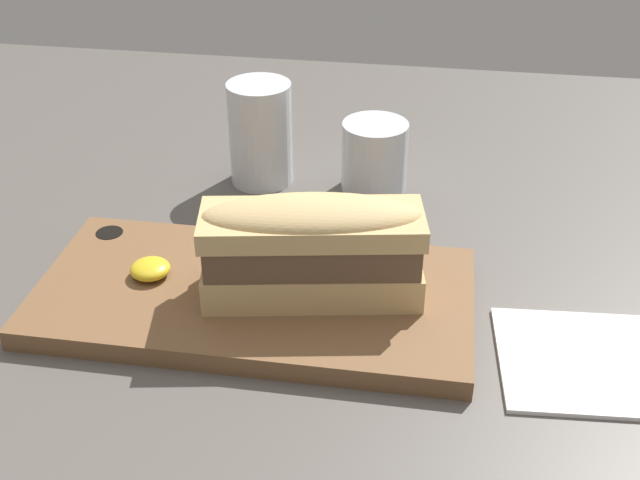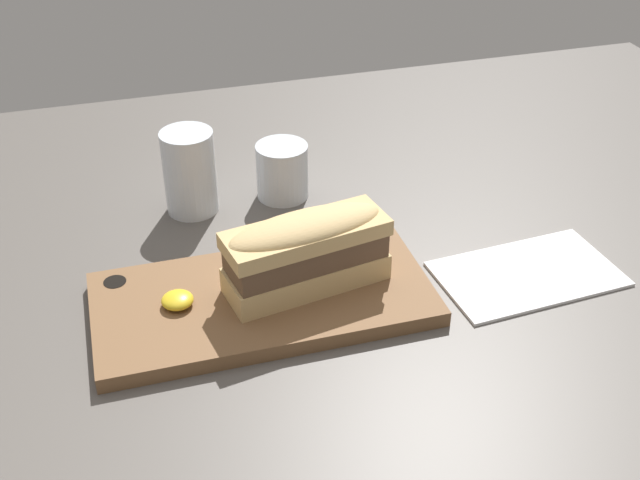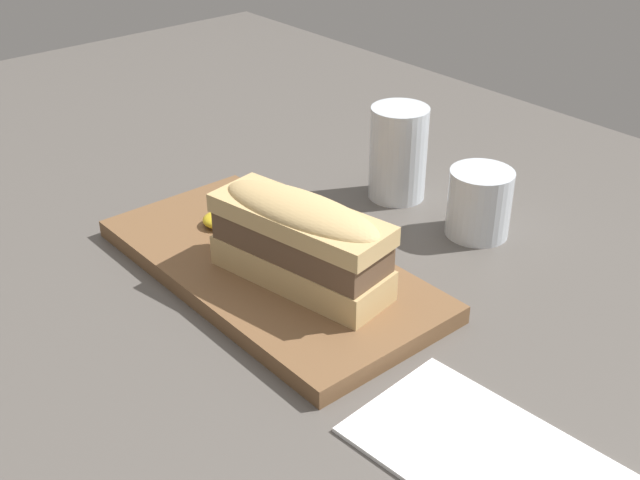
{
  "view_description": "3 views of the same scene",
  "coord_description": "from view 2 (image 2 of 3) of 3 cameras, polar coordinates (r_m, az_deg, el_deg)",
  "views": [
    {
      "loc": [
        14.93,
        -59.22,
        45.41
      ],
      "look_at": [
        6.13,
        -4.2,
        10.24
      ],
      "focal_mm": 45.0,
      "sensor_mm": 36.0,
      "label": 1
    },
    {
      "loc": [
        -13.98,
        -74.95,
        60.07
      ],
      "look_at": [
        7.77,
        0.09,
        7.69
      ],
      "focal_mm": 45.0,
      "sensor_mm": 36.0,
      "label": 2
    },
    {
      "loc": [
        57.77,
        -45.41,
        47.44
      ],
      "look_at": [
        7.08,
        -2.02,
        9.06
      ],
      "focal_mm": 45.0,
      "sensor_mm": 36.0,
      "label": 3
    }
  ],
  "objects": [
    {
      "name": "dining_table",
      "position": [
        0.96,
        -4.43,
        -4.05
      ],
      "size": [
        183.87,
        121.54,
        2.0
      ],
      "color": "#56514C",
      "rests_on": "ground"
    },
    {
      "name": "serving_board",
      "position": [
        0.93,
        -3.83,
        -4.16
      ],
      "size": [
        38.61,
        18.95,
        1.96
      ],
      "color": "brown",
      "rests_on": "dining_table"
    },
    {
      "name": "sandwich",
      "position": [
        0.9,
        -0.98,
        -0.65
      ],
      "size": [
        19.62,
        9.8,
        9.27
      ],
      "rotation": [
        0.0,
        0.0,
        0.18
      ],
      "color": "tan",
      "rests_on": "serving_board"
    },
    {
      "name": "mustard_dollop",
      "position": [
        0.91,
        -10.1,
        -4.22
      ],
      "size": [
        3.61,
        3.61,
        1.45
      ],
      "color": "gold",
      "rests_on": "serving_board"
    },
    {
      "name": "water_glass",
      "position": [
        1.1,
        -9.22,
        4.44
      ],
      "size": [
        7.09,
        7.09,
        11.66
      ],
      "color": "silver",
      "rests_on": "dining_table"
    },
    {
      "name": "wine_glass",
      "position": [
        1.12,
        -2.69,
        4.71
      ],
      "size": [
        7.27,
        7.27,
        7.84
      ],
      "color": "silver",
      "rests_on": "dining_table"
    },
    {
      "name": "napkin",
      "position": [
        1.01,
        14.53,
        -2.35
      ],
      "size": [
        22.68,
        14.32,
        0.4
      ],
      "rotation": [
        0.0,
        0.0,
        0.07
      ],
      "color": "white",
      "rests_on": "dining_table"
    }
  ]
}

